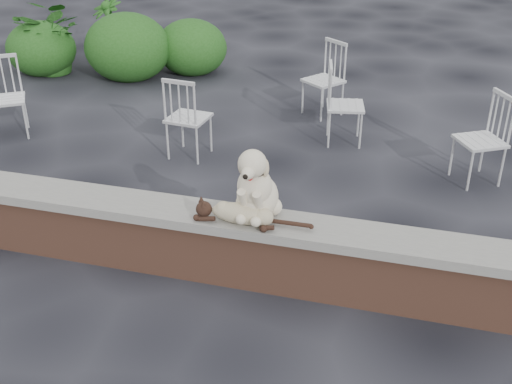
% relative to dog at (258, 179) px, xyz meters
% --- Properties ---
extents(ground, '(60.00, 60.00, 0.00)m').
position_rel_dog_xyz_m(ground, '(-0.74, -0.06, -0.89)').
color(ground, black).
rests_on(ground, ground).
extents(brick_wall, '(6.00, 0.30, 0.50)m').
position_rel_dog_xyz_m(brick_wall, '(-0.74, -0.06, -0.64)').
color(brick_wall, brown).
rests_on(brick_wall, ground).
extents(capstone, '(6.20, 0.40, 0.08)m').
position_rel_dog_xyz_m(capstone, '(-0.74, -0.06, -0.35)').
color(capstone, slate).
rests_on(capstone, brick_wall).
extents(dog, '(0.42, 0.54, 0.61)m').
position_rel_dog_xyz_m(dog, '(0.00, 0.00, 0.00)').
color(dog, beige).
rests_on(dog, capstone).
extents(cat, '(1.08, 0.30, 0.18)m').
position_rel_dog_xyz_m(cat, '(-0.08, -0.15, -0.21)').
color(cat, tan).
rests_on(cat, capstone).
extents(chair_b, '(0.78, 0.78, 0.94)m').
position_rel_dog_xyz_m(chair_b, '(-0.13, 3.68, -0.42)').
color(chair_b, silver).
rests_on(chair_b, ground).
extents(chair_c, '(0.61, 0.61, 0.94)m').
position_rel_dog_xyz_m(chair_c, '(-1.34, 2.03, -0.42)').
color(chair_c, silver).
rests_on(chair_c, ground).
extents(chair_e, '(0.66, 0.66, 0.94)m').
position_rel_dog_xyz_m(chair_e, '(0.27, 2.86, -0.42)').
color(chair_e, silver).
rests_on(chair_e, ground).
extents(chair_a, '(0.77, 0.77, 0.94)m').
position_rel_dog_xyz_m(chair_a, '(-3.62, 2.01, -0.42)').
color(chair_a, silver).
rests_on(chair_a, ground).
extents(chair_d, '(0.76, 0.76, 0.94)m').
position_rel_dog_xyz_m(chair_d, '(1.74, 2.23, -0.42)').
color(chair_d, silver).
rests_on(chair_d, ground).
extents(potted_plant_a, '(1.07, 0.94, 1.15)m').
position_rel_dog_xyz_m(potted_plant_a, '(-4.34, 4.31, -0.31)').
color(potted_plant_a, '#1F4E16').
rests_on(potted_plant_a, ground).
extents(potted_plant_b, '(0.82, 0.82, 1.05)m').
position_rel_dog_xyz_m(potted_plant_b, '(-3.82, 5.07, -0.36)').
color(potted_plant_b, '#1F4E16').
rests_on(potted_plant_b, ground).
extents(shrubbery, '(3.26, 1.62, 1.02)m').
position_rel_dog_xyz_m(shrubbery, '(-3.32, 4.50, -0.47)').
color(shrubbery, '#1F4E16').
rests_on(shrubbery, ground).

